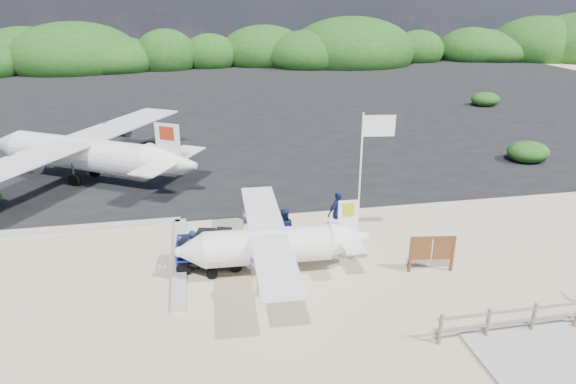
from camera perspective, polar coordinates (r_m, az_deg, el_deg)
name	(u,v)px	position (r m, az deg, el deg)	size (l,w,h in m)	color
ground	(303,268)	(19.31, 1.63, -8.48)	(160.00, 160.00, 0.00)	beige
asphalt_apron	(233,104)	(47.45, -6.14, 9.71)	(90.00, 50.00, 0.04)	#B2B2B2
lagoon	(56,271)	(20.97, -24.40, -7.99)	(9.00, 7.00, 0.40)	#B2B2B2
walkway_pad	(536,355)	(16.82, 25.88, -16.01)	(3.50, 2.50, 0.10)	#B2B2B2
vegetation_band	(217,66)	(72.06, -7.90, 13.68)	(124.00, 8.00, 4.40)	#B2B2B2
fence	(531,332)	(17.72, 25.35, -13.86)	(6.40, 2.00, 1.10)	#B2B2B2
baggage_cart	(210,266)	(19.67, -8.63, -8.12)	(2.59, 1.48, 1.29)	#0D1FC4
flagpole	(356,259)	(20.08, 7.51, -7.40)	(1.15, 0.48, 5.73)	white
signboard	(430,271)	(19.82, 15.47, -8.47)	(1.77, 0.17, 1.45)	brown
crew_a	(193,250)	(19.24, -10.50, -6.31)	(0.57, 0.38, 1.57)	#151F50
crew_b	(284,228)	(20.34, -0.46, -4.07)	(0.84, 0.65, 1.72)	#151F50
crew_c	(338,213)	(21.65, 5.59, -2.32)	(1.09, 0.45, 1.86)	#151F50
aircraft_large	(428,114)	(44.93, 15.33, 8.40)	(15.48, 15.48, 4.64)	#B2B2B2
aircraft_small	(176,96)	(51.82, -12.35, 10.34)	(7.23, 7.23, 2.60)	#B2B2B2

